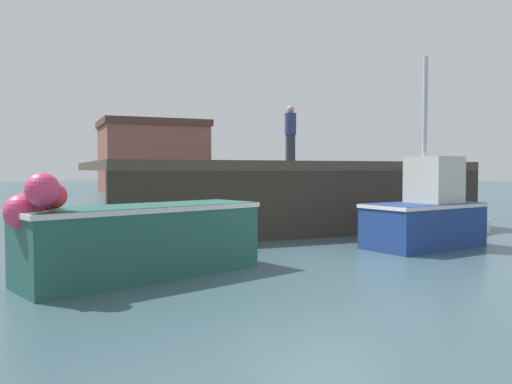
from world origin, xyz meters
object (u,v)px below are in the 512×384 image
dockworker (290,134)px  rowboat (460,227)px  fishing_boat_near_left (138,237)px  fishing_boat_near_right (426,215)px

dockworker → rowboat: bearing=-40.0°
fishing_boat_near_left → fishing_boat_near_right: (6.63, 0.85, 0.08)m
fishing_boat_near_left → rowboat: fishing_boat_near_left is taller
fishing_boat_near_right → rowboat: 2.93m
fishing_boat_near_left → dockworker: 7.97m
rowboat → dockworker: (-3.62, 3.04, 2.63)m
fishing_boat_near_right → dockworker: fishing_boat_near_right is taller
fishing_boat_near_right → rowboat: bearing=31.2°
rowboat → dockworker: bearing=140.0°
fishing_boat_near_right → dockworker: bearing=104.4°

